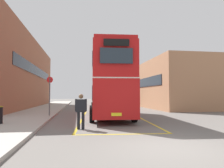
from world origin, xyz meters
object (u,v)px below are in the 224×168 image
at_px(double_decker_bus, 110,83).
at_px(single_deck_bus, 110,95).
at_px(pedestrian_boarding, 81,109).
at_px(bus_stop_sign, 50,92).

height_order(double_decker_bus, single_deck_bus, double_decker_bus).
bearing_deg(pedestrian_boarding, single_deck_bus, 78.47).
bearing_deg(double_decker_bus, pedestrian_boarding, -112.08).
height_order(single_deck_bus, pedestrian_boarding, single_deck_bus).
bearing_deg(double_decker_bus, single_deck_bus, 81.73).
height_order(single_deck_bus, bus_stop_sign, single_deck_bus).
bearing_deg(bus_stop_sign, pedestrian_boarding, -68.81).
distance_m(single_deck_bus, bus_stop_sign, 18.96).
relative_size(double_decker_bus, bus_stop_sign, 3.54).
distance_m(single_deck_bus, pedestrian_boarding, 23.79).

